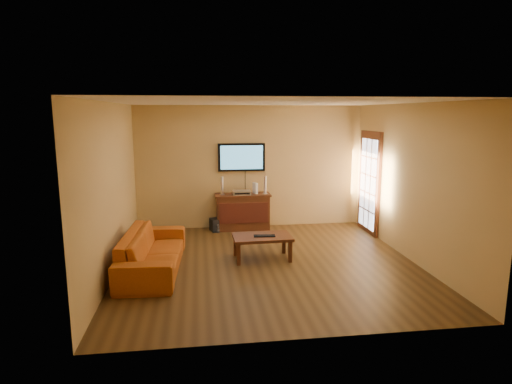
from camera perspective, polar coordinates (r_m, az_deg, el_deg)
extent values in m
plane|color=#3C2810|center=(7.40, 1.59, -9.52)|extent=(5.00, 5.00, 0.00)
plane|color=tan|center=(9.50, -0.79, 3.35)|extent=(5.00, 0.00, 5.00)
plane|color=tan|center=(7.10, -18.69, 0.35)|extent=(0.00, 5.00, 5.00)
plane|color=tan|center=(7.85, 19.96, 1.20)|extent=(0.00, 5.00, 5.00)
plane|color=white|center=(6.96, 1.71, 11.87)|extent=(5.00, 5.00, 0.00)
cube|color=#431E0F|center=(9.40, 14.88, 1.07)|extent=(0.06, 1.02, 2.22)
cube|color=white|center=(9.39, 14.67, 1.06)|extent=(0.01, 0.79, 1.89)
cube|color=#431E0F|center=(9.43, -1.78, -2.75)|extent=(1.14, 0.43, 0.75)
cube|color=black|center=(9.21, -1.64, -2.83)|extent=(1.05, 0.02, 0.45)
cube|color=#431E0F|center=(9.34, -1.79, -0.39)|extent=(1.21, 0.46, 0.04)
cube|color=black|center=(9.41, -1.94, 4.65)|extent=(1.03, 0.07, 0.61)
cube|color=teal|center=(9.37, -1.91, 4.63)|extent=(0.93, 0.01, 0.52)
cube|color=#431E0F|center=(7.50, 0.83, -6.04)|extent=(1.03, 0.64, 0.05)
cube|color=#431E0F|center=(7.27, -2.33, -8.33)|extent=(0.06, 0.06, 0.37)
cube|color=#431E0F|center=(7.43, 4.58, -7.95)|extent=(0.06, 0.06, 0.37)
cube|color=#431E0F|center=(7.73, -2.78, -7.18)|extent=(0.06, 0.06, 0.37)
cube|color=#431E0F|center=(7.88, 3.72, -6.85)|extent=(0.06, 0.06, 0.37)
imported|color=#AA4E12|center=(7.18, -13.64, -6.82)|extent=(0.75, 2.23, 0.86)
cylinder|color=silver|center=(9.29, -4.54, -0.30)|extent=(0.11, 0.11, 0.02)
cylinder|color=silver|center=(9.26, -4.55, 0.90)|extent=(0.06, 0.06, 0.38)
cylinder|color=silver|center=(9.38, 1.22, -0.18)|extent=(0.11, 0.11, 0.02)
cylinder|color=silver|center=(9.34, 1.22, 0.99)|extent=(0.06, 0.06, 0.37)
cube|color=silver|center=(9.28, -1.93, -0.07)|extent=(0.38, 0.27, 0.09)
cube|color=white|center=(9.38, -0.11, 0.52)|extent=(0.10, 0.18, 0.24)
cube|color=black|center=(9.37, -5.20, -4.36)|extent=(0.34, 0.34, 0.28)
cylinder|color=white|center=(9.22, -5.09, -4.94)|extent=(0.07, 0.07, 0.17)
sphere|color=white|center=(9.20, -5.10, -4.40)|extent=(0.03, 0.03, 0.03)
cube|color=black|center=(7.47, 1.13, -5.86)|extent=(0.38, 0.17, 0.02)
cube|color=black|center=(7.46, 1.13, -5.77)|extent=(0.25, 0.12, 0.01)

